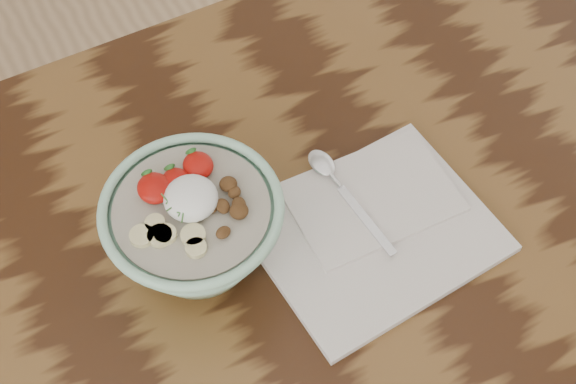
# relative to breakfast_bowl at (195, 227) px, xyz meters

# --- Properties ---
(table) EXTENTS (1.60, 0.90, 0.75)m
(table) POSITION_rel_breakfast_bowl_xyz_m (0.05, -0.05, -0.16)
(table) COLOR black
(table) RESTS_ON ground
(breakfast_bowl) EXTENTS (0.21, 0.21, 0.14)m
(breakfast_bowl) POSITION_rel_breakfast_bowl_xyz_m (0.00, 0.00, 0.00)
(breakfast_bowl) COLOR #9AD0B1
(breakfast_bowl) RESTS_ON table
(napkin) EXTENTS (0.30, 0.25, 0.02)m
(napkin) POSITION_rel_breakfast_bowl_xyz_m (0.21, -0.06, -0.06)
(napkin) COLOR silver
(napkin) RESTS_ON table
(spoon) EXTENTS (0.03, 0.18, 0.01)m
(spoon) POSITION_rel_breakfast_bowl_xyz_m (0.20, 0.02, -0.05)
(spoon) COLOR silver
(spoon) RESTS_ON napkin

